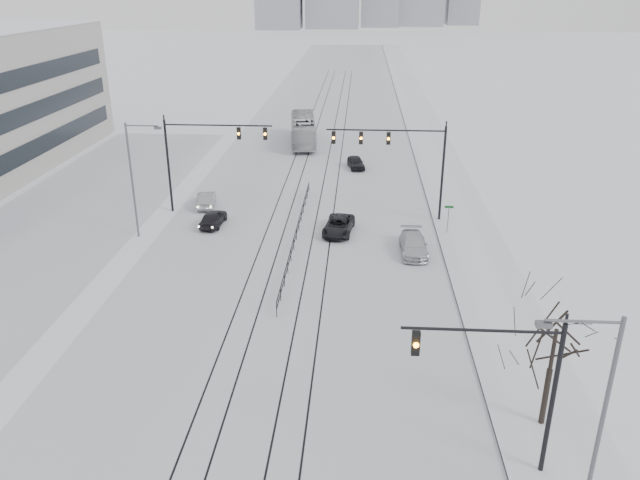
% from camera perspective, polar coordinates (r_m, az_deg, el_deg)
% --- Properties ---
extents(road, '(22.00, 260.00, 0.02)m').
position_cam_1_polar(road, '(76.85, 0.08, 8.61)').
color(road, silver).
rests_on(road, ground).
extents(sidewalk_east, '(5.00, 260.00, 0.16)m').
position_cam_1_polar(sidewalk_east, '(77.20, 10.24, 8.37)').
color(sidewalk_east, white).
rests_on(sidewalk_east, ground).
extents(curb, '(0.10, 260.00, 0.12)m').
position_cam_1_polar(curb, '(76.96, 8.41, 8.42)').
color(curb, gray).
rests_on(curb, ground).
extents(parking_strip, '(14.00, 60.00, 0.03)m').
position_cam_1_polar(parking_strip, '(58.29, -21.62, 2.37)').
color(parking_strip, silver).
rests_on(parking_strip, ground).
extents(tram_rails, '(5.30, 180.00, 0.01)m').
position_cam_1_polar(tram_rails, '(57.70, -1.17, 3.82)').
color(tram_rails, black).
rests_on(tram_rails, ground).
extents(traffic_mast_near, '(6.10, 0.37, 7.00)m').
position_cam_1_polar(traffic_mast_near, '(25.52, 17.25, -11.94)').
color(traffic_mast_near, black).
rests_on(traffic_mast_near, ground).
extents(traffic_mast_ne, '(9.60, 0.37, 8.00)m').
position_cam_1_polar(traffic_mast_ne, '(51.17, 7.52, 7.88)').
color(traffic_mast_ne, black).
rests_on(traffic_mast_ne, ground).
extents(traffic_mast_nw, '(9.10, 0.37, 8.00)m').
position_cam_1_polar(traffic_mast_nw, '(53.72, -10.77, 8.17)').
color(traffic_mast_nw, black).
rests_on(traffic_mast_nw, ground).
extents(street_light_east, '(2.73, 0.25, 9.00)m').
position_cam_1_polar(street_light_east, '(23.39, 23.75, -14.55)').
color(street_light_east, '#595B60').
rests_on(street_light_east, ground).
extents(street_light_west, '(2.73, 0.25, 9.00)m').
position_cam_1_polar(street_light_west, '(49.37, -16.56, 5.92)').
color(street_light_west, '#595B60').
rests_on(street_light_west, ground).
extents(bare_tree, '(4.40, 4.40, 6.10)m').
position_cam_1_polar(bare_tree, '(28.64, 20.68, -8.54)').
color(bare_tree, black).
rests_on(bare_tree, ground).
extents(median_fence, '(0.06, 24.00, 1.00)m').
position_cam_1_polar(median_fence, '(48.19, -2.16, 0.56)').
color(median_fence, black).
rests_on(median_fence, ground).
extents(street_sign, '(0.70, 0.06, 2.40)m').
position_cam_1_polar(street_sign, '(49.95, 11.66, 2.23)').
color(street_sign, '#595B60').
rests_on(street_sign, ground).
extents(sedan_sb_inner, '(1.81, 3.97, 1.32)m').
position_cam_1_polar(sedan_sb_inner, '(51.75, -9.74, 1.98)').
color(sedan_sb_inner, black).
rests_on(sedan_sb_inner, ground).
extents(sedan_sb_outer, '(1.96, 4.16, 1.32)m').
position_cam_1_polar(sedan_sb_outer, '(56.36, -10.36, 3.66)').
color(sedan_sb_outer, gray).
rests_on(sedan_sb_outer, ground).
extents(sedan_nb_front, '(2.68, 4.82, 1.28)m').
position_cam_1_polar(sedan_nb_front, '(49.50, 1.71, 1.32)').
color(sedan_nb_front, black).
rests_on(sedan_nb_front, ground).
extents(sedan_nb_right, '(2.00, 4.72, 1.36)m').
position_cam_1_polar(sedan_nb_right, '(46.28, 8.54, -0.44)').
color(sedan_nb_right, silver).
rests_on(sedan_nb_right, ground).
extents(sedan_nb_far, '(2.20, 3.94, 1.27)m').
position_cam_1_polar(sedan_nb_far, '(67.31, 3.31, 7.08)').
color(sedan_nb_far, black).
rests_on(sedan_nb_far, ground).
extents(box_truck, '(4.10, 12.33, 3.37)m').
position_cam_1_polar(box_truck, '(77.60, -1.55, 10.01)').
color(box_truck, '#B3B4B7').
rests_on(box_truck, ground).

